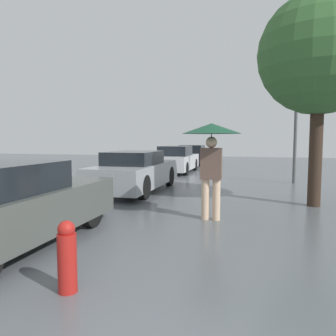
{
  "coord_description": "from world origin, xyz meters",
  "views": [
    {
      "loc": [
        0.54,
        -1.45,
        1.65
      ],
      "look_at": [
        -1.2,
        5.18,
        1.05
      ],
      "focal_mm": 35.0,
      "sensor_mm": 36.0,
      "label": 1
    }
  ],
  "objects_px": {
    "tree": "(319,55)",
    "parked_car_third": "(176,160)",
    "parked_car_nearest": "(1,207)",
    "street_lamp": "(296,110)",
    "parked_car_farthest": "(192,155)",
    "parked_car_second": "(136,172)",
    "fire_hydrant": "(67,257)",
    "pedestrian": "(211,142)"
  },
  "relations": [
    {
      "from": "tree",
      "to": "parked_car_third",
      "type": "bearing_deg",
      "value": 125.91
    },
    {
      "from": "pedestrian",
      "to": "parked_car_nearest",
      "type": "bearing_deg",
      "value": -139.63
    },
    {
      "from": "parked_car_second",
      "to": "parked_car_farthest",
      "type": "xyz_separation_m",
      "value": [
        -0.25,
        11.33,
        -0.03
      ]
    },
    {
      "from": "parked_car_farthest",
      "to": "street_lamp",
      "type": "bearing_deg",
      "value": -56.45
    },
    {
      "from": "parked_car_second",
      "to": "street_lamp",
      "type": "relative_size",
      "value": 0.96
    },
    {
      "from": "pedestrian",
      "to": "parked_car_third",
      "type": "distance_m",
      "value": 9.71
    },
    {
      "from": "parked_car_second",
      "to": "tree",
      "type": "bearing_deg",
      "value": -12.51
    },
    {
      "from": "parked_car_second",
      "to": "parked_car_farthest",
      "type": "relative_size",
      "value": 1.16
    },
    {
      "from": "parked_car_third",
      "to": "fire_hydrant",
      "type": "height_order",
      "value": "parked_car_third"
    },
    {
      "from": "tree",
      "to": "fire_hydrant",
      "type": "bearing_deg",
      "value": -121.06
    },
    {
      "from": "pedestrian",
      "to": "street_lamp",
      "type": "bearing_deg",
      "value": 70.11
    },
    {
      "from": "pedestrian",
      "to": "street_lamp",
      "type": "height_order",
      "value": "street_lamp"
    },
    {
      "from": "parked_car_second",
      "to": "fire_hydrant",
      "type": "distance_m",
      "value": 6.97
    },
    {
      "from": "parked_car_second",
      "to": "parked_car_third",
      "type": "xyz_separation_m",
      "value": [
        -0.11,
        6.05,
        -0.0
      ]
    },
    {
      "from": "parked_car_second",
      "to": "tree",
      "type": "relative_size",
      "value": 0.88
    },
    {
      "from": "tree",
      "to": "street_lamp",
      "type": "distance_m",
      "value": 4.48
    },
    {
      "from": "parked_car_third",
      "to": "parked_car_second",
      "type": "bearing_deg",
      "value": -88.95
    },
    {
      "from": "parked_car_farthest",
      "to": "tree",
      "type": "bearing_deg",
      "value": -66.82
    },
    {
      "from": "pedestrian",
      "to": "parked_car_nearest",
      "type": "distance_m",
      "value": 3.95
    },
    {
      "from": "parked_car_farthest",
      "to": "tree",
      "type": "height_order",
      "value": "tree"
    },
    {
      "from": "pedestrian",
      "to": "tree",
      "type": "height_order",
      "value": "tree"
    },
    {
      "from": "pedestrian",
      "to": "parked_car_nearest",
      "type": "xyz_separation_m",
      "value": [
        -2.92,
        -2.48,
        -0.98
      ]
    },
    {
      "from": "parked_car_second",
      "to": "fire_hydrant",
      "type": "relative_size",
      "value": 5.73
    },
    {
      "from": "parked_car_third",
      "to": "tree",
      "type": "height_order",
      "value": "tree"
    },
    {
      "from": "parked_car_second",
      "to": "fire_hydrant",
      "type": "bearing_deg",
      "value": -75.86
    },
    {
      "from": "parked_car_third",
      "to": "parked_car_farthest",
      "type": "height_order",
      "value": "parked_car_third"
    },
    {
      "from": "parked_car_nearest",
      "to": "parked_car_farthest",
      "type": "xyz_separation_m",
      "value": [
        -0.12,
        16.98,
        -0.03
      ]
    },
    {
      "from": "tree",
      "to": "fire_hydrant",
      "type": "distance_m",
      "value": 7.33
    },
    {
      "from": "parked_car_nearest",
      "to": "street_lamp",
      "type": "bearing_deg",
      "value": 59.5
    },
    {
      "from": "parked_car_nearest",
      "to": "parked_car_third",
      "type": "bearing_deg",
      "value": 89.93
    },
    {
      "from": "pedestrian",
      "to": "street_lamp",
      "type": "xyz_separation_m",
      "value": [
        2.32,
        6.41,
        1.11
      ]
    },
    {
      "from": "parked_car_farthest",
      "to": "tree",
      "type": "xyz_separation_m",
      "value": [
        5.34,
        -12.46,
        3.07
      ]
    },
    {
      "from": "tree",
      "to": "street_lamp",
      "type": "bearing_deg",
      "value": 89.7
    },
    {
      "from": "parked_car_nearest",
      "to": "parked_car_second",
      "type": "xyz_separation_m",
      "value": [
        0.13,
        5.65,
        -0.0
      ]
    },
    {
      "from": "parked_car_farthest",
      "to": "parked_car_nearest",
      "type": "bearing_deg",
      "value": -89.59
    },
    {
      "from": "parked_car_third",
      "to": "street_lamp",
      "type": "bearing_deg",
      "value": -28.23
    },
    {
      "from": "parked_car_third",
      "to": "fire_hydrant",
      "type": "distance_m",
      "value": 12.94
    },
    {
      "from": "parked_car_nearest",
      "to": "fire_hydrant",
      "type": "relative_size",
      "value": 5.38
    },
    {
      "from": "pedestrian",
      "to": "parked_car_farthest",
      "type": "bearing_deg",
      "value": 101.84
    },
    {
      "from": "fire_hydrant",
      "to": "parked_car_second",
      "type": "bearing_deg",
      "value": 104.14
    },
    {
      "from": "parked_car_third",
      "to": "parked_car_farthest",
      "type": "xyz_separation_m",
      "value": [
        -0.14,
        5.28,
        -0.03
      ]
    },
    {
      "from": "tree",
      "to": "street_lamp",
      "type": "xyz_separation_m",
      "value": [
        0.02,
        4.38,
        -0.95
      ]
    }
  ]
}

